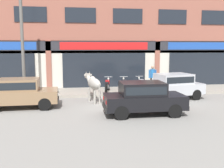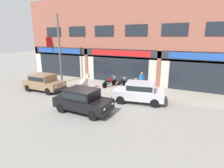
{
  "view_description": "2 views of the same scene",
  "coord_description": "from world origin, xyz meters",
  "views": [
    {
      "loc": [
        -2.24,
        -13.14,
        3.0
      ],
      "look_at": [
        -0.1,
        1.0,
        0.95
      ],
      "focal_mm": 42.0,
      "sensor_mm": 36.0,
      "label": 1
    },
    {
      "loc": [
        6.98,
        -10.33,
        4.47
      ],
      "look_at": [
        1.3,
        1.0,
        1.1
      ],
      "focal_mm": 28.0,
      "sensor_mm": 36.0,
      "label": 2
    }
  ],
  "objects": [
    {
      "name": "ground_plane",
      "position": [
        0.0,
        0.0,
        0.0
      ],
      "size": [
        90.0,
        90.0,
        0.0
      ],
      "primitive_type": "plane",
      "color": "gray"
    },
    {
      "name": "sidewalk",
      "position": [
        0.0,
        3.67,
        0.08
      ],
      "size": [
        19.0,
        2.94,
        0.17
      ],
      "primitive_type": "cube",
      "color": "gray",
      "rests_on": "ground"
    },
    {
      "name": "shop_building",
      "position": [
        -0.0,
        5.4,
        4.03
      ],
      "size": [
        23.0,
        1.4,
        8.5
      ],
      "color": "#8E5142",
      "rests_on": "ground"
    },
    {
      "name": "cow",
      "position": [
        -1.13,
        0.85,
        1.01
      ],
      "size": [
        0.94,
        2.1,
        1.61
      ],
      "color": "#9E998E",
      "rests_on": "ground"
    },
    {
      "name": "car_0",
      "position": [
        3.42,
        1.05,
        0.81
      ],
      "size": [
        3.8,
        2.24,
        1.46
      ],
      "color": "black",
      "rests_on": "ground"
    },
    {
      "name": "car_1",
      "position": [
        -4.79,
        0.0,
        0.81
      ],
      "size": [
        3.66,
        1.71,
        1.46
      ],
      "color": "black",
      "rests_on": "ground"
    },
    {
      "name": "car_2",
      "position": [
        0.83,
        -2.11,
        0.81
      ],
      "size": [
        3.63,
        1.65,
        1.46
      ],
      "color": "black",
      "rests_on": "ground"
    },
    {
      "name": "motorcycle_0",
      "position": [
        -0.07,
        3.23,
        0.55
      ],
      "size": [
        0.69,
        1.78,
        0.88
      ],
      "color": "black",
      "rests_on": "sidewalk"
    },
    {
      "name": "motorcycle_1",
      "position": [
        1.08,
        3.2,
        0.55
      ],
      "size": [
        0.52,
        1.81,
        0.88
      ],
      "color": "black",
      "rests_on": "sidewalk"
    },
    {
      "name": "motorcycle_2",
      "position": [
        2.22,
        3.25,
        0.55
      ],
      "size": [
        0.52,
        1.81,
        0.88
      ],
      "color": "black",
      "rests_on": "sidewalk"
    },
    {
      "name": "pedestrian",
      "position": [
        2.91,
        3.23,
        1.15
      ],
      "size": [
        0.49,
        0.32,
        1.6
      ],
      "color": "#2D2D33",
      "rests_on": "sidewalk"
    },
    {
      "name": "utility_pole",
      "position": [
        -5.03,
        2.5,
        3.38
      ],
      "size": [
        0.18,
        0.18,
        6.41
      ],
      "primitive_type": "cylinder",
      "color": "#595651",
      "rests_on": "sidewalk"
    }
  ]
}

